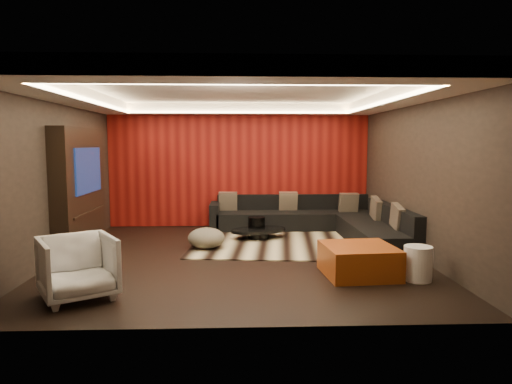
{
  "coord_description": "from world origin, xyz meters",
  "views": [
    {
      "loc": [
        -0.02,
        -7.6,
        1.91
      ],
      "look_at": [
        0.3,
        0.6,
        1.05
      ],
      "focal_mm": 32.0,
      "sensor_mm": 36.0,
      "label": 1
    }
  ],
  "objects_px": {
    "drum_stool": "(257,227)",
    "white_side_table": "(418,263)",
    "armchair": "(78,267)",
    "sectional_sofa": "(321,222)",
    "orange_ottoman": "(359,260)",
    "coffee_table": "(259,233)"
  },
  "relations": [
    {
      "from": "drum_stool",
      "to": "armchair",
      "type": "distance_m",
      "value": 4.31
    },
    {
      "from": "coffee_table",
      "to": "drum_stool",
      "type": "xyz_separation_m",
      "value": [
        -0.03,
        0.12,
        0.11
      ]
    },
    {
      "from": "drum_stool",
      "to": "sectional_sofa",
      "type": "relative_size",
      "value": 0.11
    },
    {
      "from": "orange_ottoman",
      "to": "sectional_sofa",
      "type": "height_order",
      "value": "sectional_sofa"
    },
    {
      "from": "white_side_table",
      "to": "armchair",
      "type": "bearing_deg",
      "value": -172.66
    },
    {
      "from": "coffee_table",
      "to": "white_side_table",
      "type": "xyz_separation_m",
      "value": [
        2.12,
        -2.9,
        0.13
      ]
    },
    {
      "from": "drum_stool",
      "to": "orange_ottoman",
      "type": "height_order",
      "value": "orange_ottoman"
    },
    {
      "from": "coffee_table",
      "to": "armchair",
      "type": "relative_size",
      "value": 1.33
    },
    {
      "from": "coffee_table",
      "to": "orange_ottoman",
      "type": "relative_size",
      "value": 1.16
    },
    {
      "from": "orange_ottoman",
      "to": "sectional_sofa",
      "type": "distance_m",
      "value": 3.01
    },
    {
      "from": "coffee_table",
      "to": "sectional_sofa",
      "type": "distance_m",
      "value": 1.41
    },
    {
      "from": "orange_ottoman",
      "to": "armchair",
      "type": "xyz_separation_m",
      "value": [
        -3.75,
        -0.87,
        0.17
      ]
    },
    {
      "from": "armchair",
      "to": "drum_stool",
      "type": "bearing_deg",
      "value": 25.4
    },
    {
      "from": "orange_ottoman",
      "to": "armchair",
      "type": "distance_m",
      "value": 3.85
    },
    {
      "from": "drum_stool",
      "to": "white_side_table",
      "type": "relative_size",
      "value": 0.84
    },
    {
      "from": "orange_ottoman",
      "to": "armchair",
      "type": "relative_size",
      "value": 1.15
    },
    {
      "from": "white_side_table",
      "to": "orange_ottoman",
      "type": "xyz_separation_m",
      "value": [
        -0.76,
        0.28,
        -0.02
      ]
    },
    {
      "from": "armchair",
      "to": "coffee_table",
      "type": "bearing_deg",
      "value": 24.14
    },
    {
      "from": "drum_stool",
      "to": "white_side_table",
      "type": "distance_m",
      "value": 3.7
    },
    {
      "from": "white_side_table",
      "to": "armchair",
      "type": "relative_size",
      "value": 0.56
    },
    {
      "from": "armchair",
      "to": "sectional_sofa",
      "type": "xyz_separation_m",
      "value": [
        3.75,
        3.88,
        -0.13
      ]
    },
    {
      "from": "armchair",
      "to": "orange_ottoman",
      "type": "bearing_deg",
      "value": -18.31
    }
  ]
}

